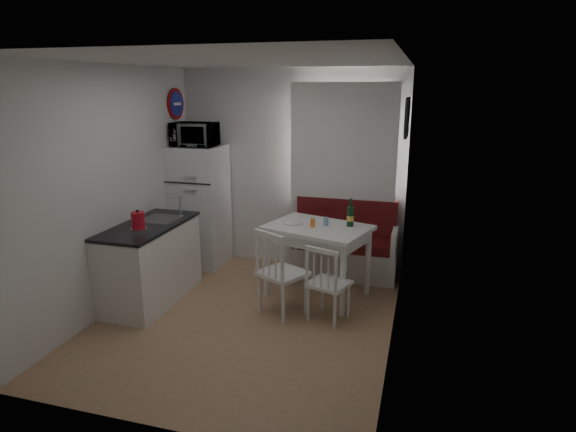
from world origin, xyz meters
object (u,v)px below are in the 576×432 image
(kitchen_counter, at_px, (151,262))
(microwave, at_px, (195,134))
(bench, at_px, (343,251))
(wine_bottle, at_px, (350,213))
(kettle, at_px, (138,221))
(dining_table, at_px, (318,234))
(fridge, at_px, (200,206))
(chair_left, at_px, (280,265))
(chair_right, at_px, (327,276))

(kitchen_counter, height_order, microwave, microwave)
(bench, distance_m, wine_bottle, 0.92)
(kitchen_counter, height_order, kettle, kitchen_counter)
(kitchen_counter, height_order, bench, kitchen_counter)
(dining_table, relative_size, kettle, 5.80)
(fridge, bearing_deg, wine_bottle, -13.14)
(chair_left, bearing_deg, chair_right, 30.59)
(fridge, xyz_separation_m, kettle, (0.03, -1.49, 0.20))
(dining_table, bearing_deg, chair_right, -52.40)
(microwave, distance_m, wine_bottle, 2.29)
(bench, xyz_separation_m, chair_right, (0.06, -1.36, 0.19))
(dining_table, bearing_deg, bench, 91.93)
(microwave, bearing_deg, bench, 4.74)
(dining_table, height_order, fridge, fridge)
(kitchen_counter, distance_m, fridge, 1.29)
(fridge, height_order, wine_bottle, fridge)
(kitchen_counter, xyz_separation_m, microwave, (0.02, 1.19, 1.32))
(bench, distance_m, microwave, 2.43)
(microwave, xyz_separation_m, wine_bottle, (2.11, -0.44, -0.77))
(fridge, distance_m, microwave, 0.96)
(chair_left, distance_m, fridge, 1.98)
(kitchen_counter, bearing_deg, kettle, -78.75)
(kitchen_counter, bearing_deg, fridge, 89.10)
(dining_table, height_order, chair_left, chair_left)
(kitchen_counter, relative_size, chair_left, 2.18)
(kitchen_counter, bearing_deg, microwave, 89.06)
(bench, bearing_deg, fridge, -176.72)
(kettle, distance_m, wine_bottle, 2.31)
(chair_right, relative_size, fridge, 0.30)
(chair_right, relative_size, kettle, 2.17)
(microwave, distance_m, kettle, 1.63)
(kitchen_counter, relative_size, fridge, 0.81)
(kettle, bearing_deg, bench, 39.93)
(kettle, xyz_separation_m, wine_bottle, (2.08, 1.00, -0.01))
(dining_table, xyz_separation_m, microwave, (-1.76, 0.54, 1.03))
(dining_table, relative_size, wine_bottle, 4.06)
(bench, height_order, dining_table, bench)
(bench, distance_m, chair_left, 1.46)
(dining_table, relative_size, microwave, 2.36)
(kitchen_counter, xyz_separation_m, dining_table, (1.78, 0.65, 0.29))
(bench, bearing_deg, microwave, -175.26)
(kettle, height_order, wine_bottle, wine_bottle)
(kettle, bearing_deg, microwave, 91.19)
(wine_bottle, bearing_deg, fridge, 166.86)
(dining_table, xyz_separation_m, wine_bottle, (0.35, 0.10, 0.25))
(bench, height_order, chair_right, bench)
(bench, relative_size, wine_bottle, 4.27)
(kitchen_counter, distance_m, wine_bottle, 2.32)
(bench, xyz_separation_m, dining_table, (-0.19, -0.70, 0.42))
(wine_bottle, bearing_deg, chair_left, -128.01)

